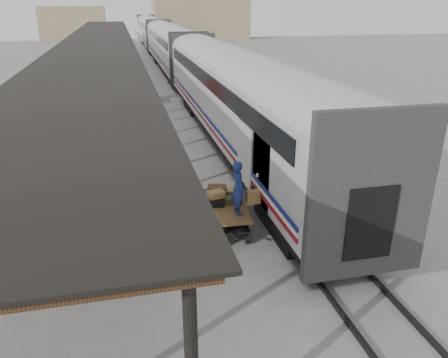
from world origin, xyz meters
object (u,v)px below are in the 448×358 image
luggage_tug (133,94)px  porter (238,188)px  baggage_cart (225,211)px  pedestrian (96,127)px

luggage_tug → porter: (2.31, -20.00, 1.00)m
baggage_cart → pedestrian: 11.24m
baggage_cart → porter: 1.24m
luggage_tug → porter: size_ratio=1.07×
luggage_tug → baggage_cart: bearing=-79.8°
baggage_cart → luggage_tug: luggage_tug is taller
baggage_cart → pedestrian: size_ratio=1.49×
luggage_tug → pedestrian: bearing=-99.5°
porter → baggage_cart: bearing=16.3°
pedestrian → luggage_tug: bearing=-115.5°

